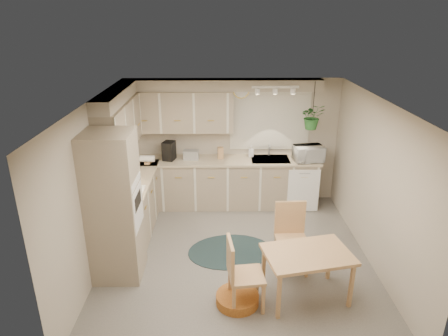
{
  "coord_description": "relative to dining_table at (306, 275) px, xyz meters",
  "views": [
    {
      "loc": [
        -0.25,
        -5.21,
        3.5
      ],
      "look_at": [
        -0.18,
        0.55,
        1.25
      ],
      "focal_mm": 32.0,
      "sensor_mm": 36.0,
      "label": 1
    }
  ],
  "objects": [
    {
      "name": "soffit_back",
      "position": [
        -1.06,
        2.88,
        1.96
      ],
      "size": [
        3.6,
        0.3,
        0.2
      ],
      "primitive_type": "cube",
      "color": "#ADA28F",
      "rests_on": "wall_back"
    },
    {
      "name": "wall_back",
      "position": [
        -0.86,
        3.03,
        0.86
      ],
      "size": [
        4.0,
        0.04,
        2.4
      ],
      "primitive_type": "cube",
      "color": "#ADA28F",
      "rests_on": "floor"
    },
    {
      "name": "range_hood",
      "position": [
        -2.56,
        1.23,
        1.06
      ],
      "size": [
        0.4,
        0.6,
        0.14
      ],
      "primitive_type": "cube",
      "color": "white",
      "rests_on": "upper_cab_left"
    },
    {
      "name": "wall_clock",
      "position": [
        -0.71,
        3.0,
        1.84
      ],
      "size": [
        0.3,
        0.03,
        0.3
      ],
      "primitive_type": "cylinder",
      "rotation": [
        1.57,
        0.0,
        0.0
      ],
      "color": "gold",
      "rests_on": "wall_back"
    },
    {
      "name": "dining_table",
      "position": [
        0.0,
        0.0,
        0.0
      ],
      "size": [
        1.2,
        0.92,
        0.68
      ],
      "primitive_type": "cube",
      "rotation": [
        0.0,
        0.0,
        0.21
      ],
      "color": "tan",
      "rests_on": "floor"
    },
    {
      "name": "dishwasher_front",
      "position": [
        0.44,
        2.42,
        0.09
      ],
      "size": [
        0.58,
        0.02,
        0.83
      ],
      "primitive_type": "cube",
      "color": "white",
      "rests_on": "base_cab_back"
    },
    {
      "name": "base_cab_back",
      "position": [
        -1.06,
        2.73,
        0.11
      ],
      "size": [
        3.6,
        0.6,
        0.9
      ],
      "primitive_type": "cube",
      "color": "gray",
      "rests_on": "floor"
    },
    {
      "name": "sink",
      "position": [
        -0.16,
        2.73,
        0.56
      ],
      "size": [
        0.7,
        0.48,
        0.1
      ],
      "primitive_type": "cube",
      "color": "#AAADB2",
      "rests_on": "counter_back"
    },
    {
      "name": "cooktop",
      "position": [
        -2.54,
        1.23,
        0.61
      ],
      "size": [
        0.52,
        0.58,
        0.02
      ],
      "primitive_type": "cube",
      "color": "white",
      "rests_on": "counter_left"
    },
    {
      "name": "wall_oven_face",
      "position": [
        -2.22,
        0.55,
        0.71
      ],
      "size": [
        0.02,
        0.56,
        0.58
      ],
      "primitive_type": "cube",
      "color": "white",
      "rests_on": "oven_stack"
    },
    {
      "name": "wall_front",
      "position": [
        -0.86,
        -1.17,
        0.86
      ],
      "size": [
        4.0,
        0.04,
        2.4
      ],
      "primitive_type": "cube",
      "color": "#ADA28F",
      "rests_on": "floor"
    },
    {
      "name": "wall_right",
      "position": [
        1.14,
        0.93,
        0.86
      ],
      "size": [
        0.04,
        4.2,
        2.4
      ],
      "primitive_type": "cube",
      "color": "#ADA28F",
      "rests_on": "floor"
    },
    {
      "name": "floor",
      "position": [
        -0.86,
        0.93,
        -0.34
      ],
      "size": [
        4.2,
        4.2,
        0.0
      ],
      "primitive_type": "plane",
      "color": "slate",
      "rests_on": "ground"
    },
    {
      "name": "ceiling",
      "position": [
        -0.86,
        0.93,
        2.06
      ],
      "size": [
        4.2,
        4.2,
        0.0
      ],
      "primitive_type": "plane",
      "color": "white",
      "rests_on": "wall_back"
    },
    {
      "name": "wall_left",
      "position": [
        -2.86,
        0.93,
        0.86
      ],
      "size": [
        0.04,
        4.2,
        2.4
      ],
      "primitive_type": "cube",
      "color": "#ADA28F",
      "rests_on": "floor"
    },
    {
      "name": "upper_cab_left",
      "position": [
        -2.69,
        1.93,
        1.49
      ],
      "size": [
        0.35,
        2.0,
        0.75
      ],
      "primitive_type": "cube",
      "color": "gray",
      "rests_on": "wall_left"
    },
    {
      "name": "toaster",
      "position": [
        -1.64,
        2.75,
        0.69
      ],
      "size": [
        0.29,
        0.18,
        0.17
      ],
      "primitive_type": "cube",
      "rotation": [
        0.0,
        0.0,
        -0.06
      ],
      "color": "#AAADB2",
      "rests_on": "counter_back"
    },
    {
      "name": "coffee_maker",
      "position": [
        -2.05,
        2.73,
        0.78
      ],
      "size": [
        0.25,
        0.28,
        0.35
      ],
      "primitive_type": "cube",
      "rotation": [
        0.0,
        0.0,
        -0.26
      ],
      "color": "black",
      "rests_on": "counter_back"
    },
    {
      "name": "microwave",
      "position": [
        0.53,
        2.63,
        0.78
      ],
      "size": [
        0.56,
        0.37,
        0.35
      ],
      "primitive_type": "imported",
      "rotation": [
        0.0,
        0.0,
        0.16
      ],
      "color": "white",
      "rests_on": "counter_back"
    },
    {
      "name": "knife_block",
      "position": [
        -1.09,
        2.78,
        0.71
      ],
      "size": [
        0.11,
        0.11,
        0.22
      ],
      "primitive_type": "cube",
      "rotation": [
        0.0,
        0.0,
        0.14
      ],
      "color": "tan",
      "rests_on": "counter_back"
    },
    {
      "name": "chair_back",
      "position": [
        -0.09,
        0.61,
        0.16
      ],
      "size": [
        0.48,
        0.48,
        0.99
      ],
      "primitive_type": "cube",
      "rotation": [
        0.0,
        0.0,
        3.18
      ],
      "color": "tan",
      "rests_on": "floor"
    },
    {
      "name": "oven_stack",
      "position": [
        -2.54,
        0.55,
        0.71
      ],
      "size": [
        0.65,
        0.65,
        2.1
      ],
      "primitive_type": "cube",
      "color": "gray",
      "rests_on": "floor"
    },
    {
      "name": "track_light_bar",
      "position": [
        -0.16,
        2.48,
        1.99
      ],
      "size": [
        0.8,
        0.04,
        0.04
      ],
      "primitive_type": "cube",
      "color": "white",
      "rests_on": "ceiling"
    },
    {
      "name": "upper_cab_back",
      "position": [
        -1.86,
        2.85,
        1.49
      ],
      "size": [
        2.0,
        0.35,
        0.75
      ],
      "primitive_type": "cube",
      "color": "gray",
      "rests_on": "wall_back"
    },
    {
      "name": "soffit_left",
      "position": [
        -2.71,
        1.93,
        1.96
      ],
      "size": [
        0.3,
        2.0,
        0.2
      ],
      "primitive_type": "cube",
      "color": "#ADA28F",
      "rests_on": "wall_left"
    },
    {
      "name": "base_cab_left",
      "position": [
        -2.56,
        1.8,
        0.11
      ],
      "size": [
        0.6,
        1.85,
        0.9
      ],
      "primitive_type": "cube",
      "color": "gray",
      "rests_on": "floor"
    },
    {
      "name": "hanging_plant",
      "position": [
        0.54,
        2.63,
        1.39
      ],
      "size": [
        0.44,
        0.48,
        0.36
      ],
      "primitive_type": "imported",
      "rotation": [
        0.0,
        0.0,
        0.06
      ],
      "color": "#286429",
      "rests_on": "ceiling"
    },
    {
      "name": "counter_back",
      "position": [
        -1.06,
        2.72,
        0.58
      ],
      "size": [
        3.64,
        0.64,
        0.04
      ],
      "primitive_type": "cube",
      "color": "#BFAF8B",
      "rests_on": "base_cab_back"
    },
    {
      "name": "window_blinds",
      "position": [
        -0.16,
        3.0,
        1.26
      ],
      "size": [
        1.4,
        0.02,
        1.0
      ],
      "primitive_type": "cube",
      "color": "beige",
      "rests_on": "wall_back"
    },
    {
      "name": "chair_left",
      "position": [
        -0.78,
        -0.15,
        0.14
      ],
      "size": [
        0.49,
        0.49,
        0.95
      ],
      "primitive_type": "cube",
      "rotation": [
        0.0,
        0.0,
        -1.46
      ],
      "color": "tan",
      "rests_on": "floor"
    },
    {
      "name": "braided_rug",
      "position": [
        -0.95,
        1.08,
        -0.33
      ],
      "size": [
        1.45,
        1.16,
        0.01
      ],
      "primitive_type": "ellipsoid",
      "rotation": [
        0.0,
        0.0,
        0.14
      ],
      "color": "black",
      "rests_on": "floor"
    },
    {
      "name": "window_frame",
      "position": [
        -0.16,
        3.01,
        1.26
      ],
      "size": [
        1.5,
        0.02,
        1.1
      ],
      "primitive_type": "cube",
      "color": "beige",
      "rests_on": "wall_back"
    },
    {
      "name": "counter_left",
      "position": [
        -2.55,
        1.8,
        0.58
      ],
      "size": [
        0.64,
        1.89,
        0.04
      ],
      "primitive_type": "cube",
      "color": "#BFAF8B",
      "rests_on": "base_cab_left"
    },
    {
      "name": "soap_bottle",
      "position": [
        -0.51,
        2.88,
        0.65
      ],
      "size": [
        0.11,
        0.21,
        0.1
      ],
      "primitive_type": "imported",
      "rotation": [
        0.0,
        0.0,
        -0.06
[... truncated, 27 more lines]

